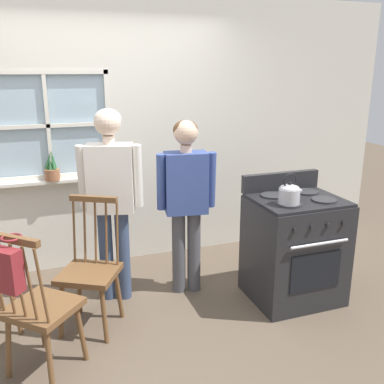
% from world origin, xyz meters
% --- Properties ---
extents(ground_plane, '(16.00, 16.00, 0.00)m').
position_xyz_m(ground_plane, '(0.00, 0.00, 0.00)').
color(ground_plane, brown).
extents(wall_back, '(6.40, 0.16, 2.70)m').
position_xyz_m(wall_back, '(0.03, 1.40, 1.34)').
color(wall_back, silver).
rests_on(wall_back, ground_plane).
extents(chair_by_window, '(0.58, 0.58, 1.04)m').
position_xyz_m(chair_by_window, '(-0.72, -0.23, 0.47)').
color(chair_by_window, brown).
rests_on(chair_by_window, ground_plane).
extents(chair_center_cluster, '(0.56, 0.56, 1.04)m').
position_xyz_m(chair_center_cluster, '(-0.35, 0.20, 0.47)').
color(chair_center_cluster, brown).
rests_on(chair_center_cluster, ground_plane).
extents(person_elderly_left, '(0.54, 0.31, 1.67)m').
position_xyz_m(person_elderly_left, '(-0.10, 0.58, 1.03)').
color(person_elderly_left, '#384766').
rests_on(person_elderly_left, ground_plane).
extents(person_teen_center, '(0.53, 0.26, 1.57)m').
position_xyz_m(person_teen_center, '(0.54, 0.50, 0.95)').
color(person_teen_center, '#4C4C51').
rests_on(person_teen_center, ground_plane).
extents(stove, '(0.75, 0.68, 1.08)m').
position_xyz_m(stove, '(1.39, 0.07, 0.47)').
color(stove, '#232326').
rests_on(stove, ground_plane).
extents(kettle, '(0.21, 0.17, 0.25)m').
position_xyz_m(kettle, '(1.22, -0.06, 1.02)').
color(kettle, '#B7B7BC').
rests_on(kettle, stove).
extents(potted_plant, '(0.14, 0.14, 0.29)m').
position_xyz_m(potted_plant, '(-0.54, 1.31, 1.04)').
color(potted_plant, '#935B3D').
rests_on(potted_plant, wall_back).
extents(handbag, '(0.25, 0.25, 0.31)m').
position_xyz_m(handbag, '(-0.88, -0.40, 0.87)').
color(handbag, maroon).
rests_on(handbag, chair_by_window).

